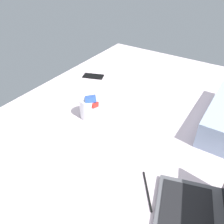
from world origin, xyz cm
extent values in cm
cube|color=silver|center=(0.00, 0.00, 9.00)|extent=(180.00, 140.00, 18.00)
cube|color=#4C4C51|center=(43.76, 40.42, 19.00)|extent=(38.27, 31.62, 2.00)
cube|color=black|center=(44.20, 38.98, 20.20)|extent=(32.70, 24.72, 0.40)
cylinder|color=silver|center=(14.71, -23.12, 23.50)|extent=(9.00, 9.00, 11.00)
cube|color=blue|center=(15.15, -23.81, 21.51)|extent=(5.74, 6.50, 6.01)
cube|color=orange|center=(15.32, -23.14, 24.12)|extent=(6.00, 6.10, 4.63)
cube|color=red|center=(14.60, -20.81, 26.73)|extent=(4.98, 6.42, 4.32)
cube|color=blue|center=(14.38, -21.51, 29.34)|extent=(8.31, 8.28, 4.77)
cube|color=black|center=(-23.29, -48.84, 18.40)|extent=(11.24, 15.49, 0.80)
cube|color=black|center=(39.41, 23.12, 18.30)|extent=(14.14, 10.44, 0.60)
camera|label=1|loc=(90.17, 40.73, 91.30)|focal=37.04mm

